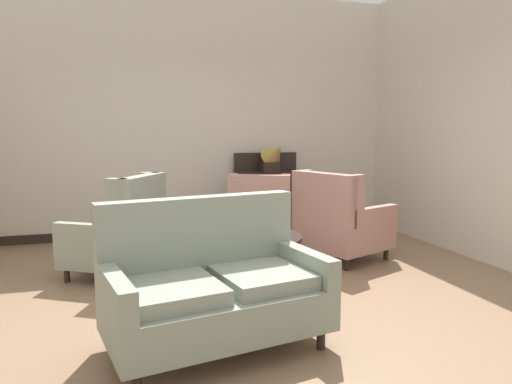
{
  "coord_description": "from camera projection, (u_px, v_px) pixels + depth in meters",
  "views": [
    {
      "loc": [
        -1.09,
        -3.76,
        1.48
      ],
      "look_at": [
        0.19,
        0.53,
        0.9
      ],
      "focal_mm": 33.78,
      "sensor_mm": 36.0,
      "label": 1
    }
  ],
  "objects": [
    {
      "name": "ground",
      "position": [
        253.0,
        306.0,
        4.08
      ],
      "size": [
        8.41,
        8.41,
        0.0
      ],
      "primitive_type": "plane",
      "color": "#896B51"
    },
    {
      "name": "porcelain_vase",
      "position": [
        252.0,
        219.0,
        4.42
      ],
      "size": [
        0.18,
        0.18,
        0.37
      ],
      "color": "brown",
      "rests_on": "coffee_table"
    },
    {
      "name": "baseboard_back",
      "position": [
        195.0,
        230.0,
        6.87
      ],
      "size": [
        5.79,
        0.03,
        0.12
      ],
      "primitive_type": "cube",
      "color": "black",
      "rests_on": "ground"
    },
    {
      "name": "armchair_beside_settee",
      "position": [
        121.0,
        234.0,
        4.83
      ],
      "size": [
        1.11,
        1.08,
        1.04
      ],
      "rotation": [
        0.0,
        0.0,
        4.18
      ],
      "color": "gray",
      "rests_on": "ground"
    },
    {
      "name": "armchair_far_left",
      "position": [
        261.0,
        216.0,
        5.95
      ],
      "size": [
        0.99,
        1.07,
        0.96
      ],
      "rotation": [
        0.0,
        0.0,
        2.77
      ],
      "color": "tan",
      "rests_on": "ground"
    },
    {
      "name": "armchair_back_corner",
      "position": [
        339.0,
        223.0,
        5.47
      ],
      "size": [
        1.11,
        1.11,
        1.01
      ],
      "rotation": [
        0.0,
        0.0,
        1.96
      ],
      "color": "tan",
      "rests_on": "ground"
    },
    {
      "name": "wall_back",
      "position": [
        193.0,
        115.0,
        6.71
      ],
      "size": [
        5.95,
        0.08,
        3.36
      ],
      "primitive_type": "cube",
      "color": "silver",
      "rests_on": "ground"
    },
    {
      "name": "settee",
      "position": [
        214.0,
        288.0,
        3.27
      ],
      "size": [
        1.57,
        1.05,
        1.01
      ],
      "rotation": [
        0.0,
        0.0,
        0.19
      ],
      "color": "gray",
      "rests_on": "ground"
    },
    {
      "name": "side_table",
      "position": [
        303.0,
        217.0,
        5.88
      ],
      "size": [
        0.57,
        0.57,
        0.69
      ],
      "color": "black",
      "rests_on": "ground"
    },
    {
      "name": "sideboard",
      "position": [
        269.0,
        198.0,
        6.88
      ],
      "size": [
        0.94,
        0.38,
        1.15
      ],
      "color": "black",
      "rests_on": "ground"
    },
    {
      "name": "wall_right",
      "position": [
        472.0,
        112.0,
        5.53
      ],
      "size": [
        0.08,
        4.21,
        3.36
      ],
      "primitive_type": "cube",
      "color": "silver",
      "rests_on": "ground"
    },
    {
      "name": "coffee_table",
      "position": [
        251.0,
        244.0,
        4.48
      ],
      "size": [
        0.95,
        0.95,
        0.51
      ],
      "color": "black",
      "rests_on": "ground"
    },
    {
      "name": "gramophone",
      "position": [
        274.0,
        156.0,
        6.73
      ],
      "size": [
        0.43,
        0.49,
        0.49
      ],
      "color": "black",
      "rests_on": "sideboard"
    }
  ]
}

